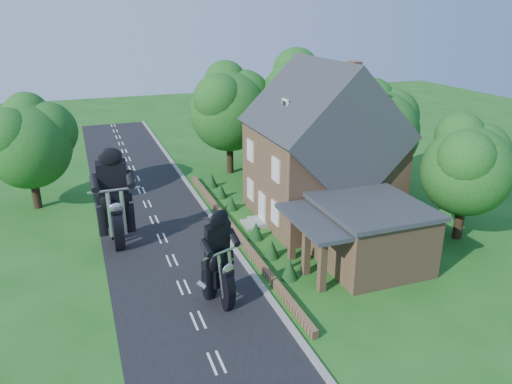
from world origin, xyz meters
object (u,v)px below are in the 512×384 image
object	(u,v)px
garden_wall	(235,232)
house	(321,153)
annex	(367,233)
motorcycle_lead	(219,291)
motorcycle_follow	(118,231)

from	to	relation	value
garden_wall	house	world-z (taller)	house
garden_wall	annex	world-z (taller)	annex
garden_wall	motorcycle_lead	size ratio (longest dim) A/B	14.23
house	motorcycle_follow	bearing A→B (deg)	-179.99
house	motorcycle_lead	bearing A→B (deg)	-138.97
garden_wall	motorcycle_lead	distance (m)	7.69
garden_wall	house	xyz separation A→B (m)	(6.19, 1.00, 4.14)
motorcycle_lead	motorcycle_follow	distance (m)	8.89
motorcycle_follow	motorcycle_lead	bearing A→B (deg)	114.45
annex	motorcycle_follow	size ratio (longest dim) A/B	3.69
annex	motorcycle_lead	size ratio (longest dim) A/B	4.56
garden_wall	house	distance (m)	7.52
house	motorcycle_follow	distance (m)	13.48
garden_wall	motorcycle_lead	bearing A→B (deg)	-113.41
garden_wall	motorcycle_lead	world-z (taller)	motorcycle_lead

